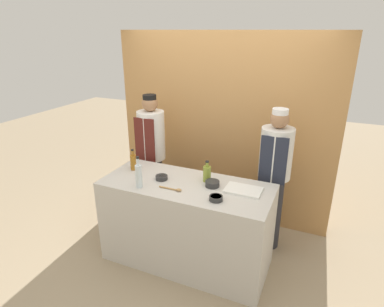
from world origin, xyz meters
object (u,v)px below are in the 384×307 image
Objects in this scene: sauce_bowl_white at (162,177)px; wooden_spoon at (173,189)px; bottle_amber at (133,162)px; chef_right at (274,176)px; sauce_bowl_purple at (212,183)px; cutting_board at (243,190)px; bottle_clear at (139,175)px; sauce_bowl_brown at (216,198)px; bottle_oil at (207,173)px; chef_left at (152,154)px.

sauce_bowl_white reaches higher than wooden_spoon.
bottle_amber is 1.56m from chef_right.
bottle_amber is 0.68m from wooden_spoon.
cutting_board is at bearing 5.30° from sauce_bowl_purple.
sauce_bowl_purple is 0.55m from sauce_bowl_white.
bottle_clear is 1.35× the size of wooden_spoon.
wooden_spoon is (-0.45, 0.02, -0.01)m from sauce_bowl_brown.
chef_right is at bearing 44.08° from wooden_spoon.
sauce_bowl_purple is 0.09× the size of chef_right.
sauce_bowl_white is at bearing -161.24° from bottle_oil.
bottle_oil is at bearing 34.80° from bottle_clear.
bottle_oil reaches higher than wooden_spoon.
cutting_board is 1.03m from bottle_clear.
cutting_board is at bearing 6.19° from sauce_bowl_white.
sauce_bowl_white is at bearing -52.61° from chef_left.
wooden_spoon is at bearing -157.88° from cutting_board.
bottle_clear is 0.36m from wooden_spoon.
sauce_bowl_brown is at bearing 3.90° from bottle_clear.
bottle_amber reaches higher than sauce_bowl_purple.
wooden_spoon is at bearing 177.15° from sauce_bowl_brown.
wooden_spoon is at bearing -126.08° from bottle_oil.
sauce_bowl_brown is at bearing -14.82° from bottle_amber.
chef_left is (-1.16, 0.83, -0.05)m from sauce_bowl_brown.
wooden_spoon is at bearing -48.78° from chef_left.
chef_left is at bearing 157.76° from cutting_board.
bottle_amber is at bearing 157.22° from wooden_spoon.
sauce_bowl_white is 0.08× the size of chef_left.
chef_left is (-0.94, 0.49, -0.11)m from bottle_oil.
chef_left is (-0.49, 0.64, -0.05)m from sauce_bowl_white.
bottle_amber is 1.07× the size of bottle_oil.
chef_left is (-1.03, 0.58, -0.06)m from sauce_bowl_purple.
sauce_bowl_white is at bearing -148.59° from chef_right.
bottle_amber is at bearing 179.79° from cutting_board.
bottle_clear reaches higher than bottle_oil.
bottle_clear is 0.97m from chef_left.
bottle_amber reaches higher than cutting_board.
cutting_board is at bearing -22.24° from chef_left.
cutting_board is (0.85, 0.09, -0.01)m from sauce_bowl_white.
sauce_bowl_brown is 0.39× the size of bottle_clear.
bottle_amber is 0.56m from chef_left.
wooden_spoon is (-0.23, -0.32, -0.08)m from bottle_oil.
sauce_bowl_brown is 0.34m from cutting_board.
sauce_bowl_white is 0.27m from wooden_spoon.
bottle_clear is (0.29, -0.34, 0.03)m from bottle_amber.
sauce_bowl_brown is 1.12m from bottle_amber.
bottle_clear is at bearing -67.19° from chef_left.
chef_left is (-1.34, 0.55, -0.03)m from cutting_board.
sauce_bowl_purple reaches higher than sauce_bowl_white.
bottle_clear is (-0.66, -0.31, 0.10)m from sauce_bowl_purple.
cutting_board is (0.31, 0.03, -0.02)m from sauce_bowl_purple.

